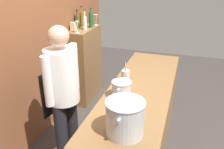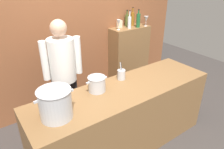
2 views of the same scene
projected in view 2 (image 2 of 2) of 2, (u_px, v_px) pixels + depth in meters
The scene contains 15 objects.
ground_plane at pixel (123, 144), 2.94m from camera, with size 8.00×8.00×0.00m, color #383330.
brick_back_panel at pixel (70, 19), 3.29m from camera, with size 4.40×0.10×3.00m, color brown.
prep_counter at pixel (124, 118), 2.74m from camera, with size 2.39×0.70×0.90m, color brown.
bar_cabinet at pixel (129, 59), 4.08m from camera, with size 0.76×0.32×1.26m, color brown.
chef at pixel (63, 71), 2.82m from camera, with size 0.52×0.38×1.66m.
stockpot_large at pixel (55, 104), 1.98m from camera, with size 0.38×0.32×0.30m.
stockpot_small at pixel (97, 84), 2.45m from camera, with size 0.27×0.21×0.18m.
utensil_crock at pixel (121, 74), 2.73m from camera, with size 0.10×0.10×0.24m.
wine_bottle_amber at pixel (133, 19), 3.85m from camera, with size 0.07×0.07×0.33m.
wine_bottle_green at pixel (138, 20), 3.73m from camera, with size 0.07×0.07×0.31m.
wine_bottle_clear at pixel (129, 22), 3.67m from camera, with size 0.06×0.06×0.31m.
wine_bottle_olive at pixel (127, 20), 3.83m from camera, with size 0.08×0.08×0.29m.
wine_glass_wide at pixel (119, 23), 3.57m from camera, with size 0.07×0.07×0.18m.
wine_glass_short at pixel (146, 19), 3.82m from camera, with size 0.08×0.08×0.18m.
spice_tin_cream at pixel (119, 24), 3.75m from camera, with size 0.08×0.08×0.13m, color beige.
Camera 2 is at (-1.40, -1.70, 2.18)m, focal length 33.58 mm.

